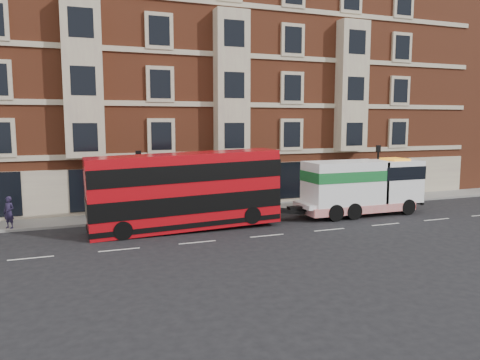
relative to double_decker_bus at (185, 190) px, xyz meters
name	(u,v)px	position (x,y,z in m)	size (l,w,h in m)	color
ground	(267,236)	(3.84, -3.06, -2.37)	(120.00, 120.00, 0.00)	black
sidewalk	(223,210)	(3.84, 4.44, -2.29)	(90.00, 3.00, 0.15)	slate
victorian_terrace	(199,76)	(4.34, 11.94, 7.70)	(45.00, 12.00, 20.40)	brown
lamp_post_west	(139,180)	(-2.16, 3.14, 0.31)	(0.35, 0.15, 4.35)	black
lamp_post_east	(378,169)	(15.84, 3.14, 0.31)	(0.35, 0.15, 4.35)	black
double_decker_bus	(185,190)	(0.00, 0.00, 0.00)	(11.05, 2.54, 4.47)	#B70A11
tow_truck	(360,186)	(12.06, 0.00, -0.41)	(8.84, 2.61, 3.69)	white
pedestrian	(9,212)	(-9.61, 3.37, -1.29)	(0.68, 0.45, 1.86)	#231B36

